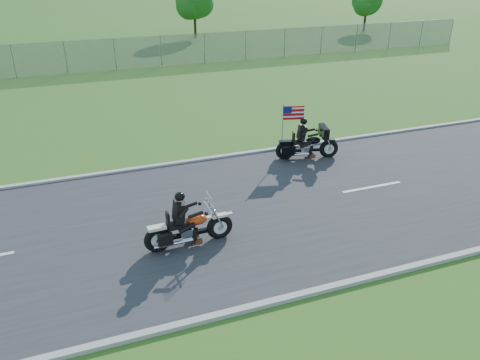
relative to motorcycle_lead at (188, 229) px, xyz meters
name	(u,v)px	position (x,y,z in m)	size (l,w,h in m)	color
ground	(260,209)	(2.53, 1.16, -0.52)	(420.00, 420.00, 0.00)	#29561B
road	(260,208)	(2.53, 1.16, -0.50)	(120.00, 8.00, 0.04)	#28282B
curb_north	(220,157)	(2.53, 5.21, -0.47)	(120.00, 0.18, 0.12)	#9E9B93
curb_south	(325,289)	(2.53, -2.89, -0.47)	(120.00, 0.18, 0.12)	#9E9B93
fence	(66,58)	(-2.47, 21.16, 0.48)	(60.00, 0.03, 2.00)	gray
tree_fence_near	(195,2)	(8.57, 31.20, 2.45)	(3.52, 3.28, 4.75)	#382316
tree_fence_far	(367,2)	(24.57, 29.20, 2.12)	(3.08, 2.87, 4.20)	#382316
motorcycle_lead	(188,229)	(0.00, 0.00, 0.00)	(2.43, 0.62, 1.64)	black
motorcycle_follow	(307,145)	(5.60, 4.08, 0.03)	(2.37, 1.03, 2.00)	black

